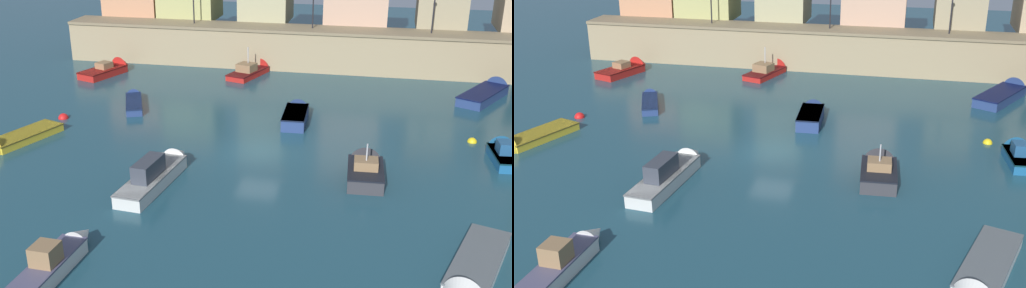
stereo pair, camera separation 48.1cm
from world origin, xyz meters
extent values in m
plane|color=#1E4756|center=(0.00, 0.00, 0.00)|extent=(110.98, 110.98, 0.00)
cube|color=#9E8966|center=(0.00, 20.11, 1.70)|extent=(43.61, 3.22, 3.40)
cube|color=#817053|center=(0.00, 20.11, 3.52)|extent=(43.61, 3.52, 0.24)
cube|color=gray|center=(11.71, 24.24, 5.73)|extent=(4.26, 5.04, 4.67)
cylinder|color=black|center=(-10.16, 20.11, 5.13)|extent=(0.12, 0.12, 2.97)
cylinder|color=black|center=(0.67, 20.11, 5.27)|extent=(0.12, 0.12, 3.26)
cylinder|color=black|center=(10.78, 20.11, 5.07)|extent=(0.12, 0.12, 2.87)
cube|color=#195689|center=(14.46, 1.47, 0.30)|extent=(1.93, 3.37, 0.60)
cone|color=#195689|center=(14.27, 3.48, 0.30)|extent=(1.63, 1.05, 1.55)
cube|color=#0A2E36|center=(14.46, 1.47, 0.56)|extent=(1.96, 3.44, 0.08)
cube|color=navy|center=(14.45, 1.56, 0.94)|extent=(1.27, 1.20, 0.68)
cube|color=#99B7C6|center=(14.40, 2.10, 0.97)|extent=(1.06, 0.16, 0.41)
cube|color=navy|center=(14.57, 13.63, 0.37)|extent=(4.34, 5.84, 0.74)
cone|color=navy|center=(16.22, 16.67, 0.37)|extent=(2.24, 2.08, 1.79)
cube|color=#0C143D|center=(14.57, 13.63, 0.70)|extent=(4.42, 5.96, 0.08)
cube|color=silver|center=(11.50, -10.37, 0.30)|extent=(3.27, 5.58, 0.61)
cube|color=#586064|center=(11.50, -10.37, 0.57)|extent=(3.33, 5.69, 0.08)
cube|color=navy|center=(1.43, 5.56, 0.42)|extent=(1.69, 3.84, 0.85)
cone|color=navy|center=(1.32, 7.93, 0.42)|extent=(1.49, 1.12, 1.44)
cube|color=black|center=(1.43, 5.56, 0.81)|extent=(1.73, 3.92, 0.08)
cube|color=red|center=(-4.33, 16.45, 0.25)|extent=(3.02, 4.73, 0.50)
cone|color=red|center=(-3.49, 19.09, 0.25)|extent=(1.98, 1.68, 1.68)
cube|color=#4E0B0D|center=(-4.33, 16.45, 0.46)|extent=(3.08, 4.83, 0.08)
cube|color=olive|center=(-4.40, 16.23, 0.84)|extent=(1.75, 1.71, 0.67)
cube|color=#99B7C6|center=(-4.19, 16.88, 0.87)|extent=(1.23, 0.44, 0.40)
cylinder|color=#B2B2B7|center=(-4.32, 16.49, 1.52)|extent=(0.08, 0.08, 2.03)
cube|color=silver|center=(-4.52, -5.82, 0.37)|extent=(2.03, 5.89, 0.74)
cone|color=silver|center=(-4.20, -2.30, 0.37)|extent=(1.56, 1.52, 1.44)
cube|color=slate|center=(-4.52, -5.82, 0.70)|extent=(2.07, 6.01, 0.08)
cube|color=#333842|center=(-4.54, -6.13, 1.21)|extent=(1.10, 2.38, 0.94)
cube|color=navy|center=(-10.62, 6.43, 0.27)|extent=(2.68, 4.32, 0.54)
cone|color=navy|center=(-11.66, 8.87, 0.27)|extent=(1.44, 1.50, 1.06)
cube|color=#111F3D|center=(-10.62, 6.43, 0.50)|extent=(2.73, 4.40, 0.08)
cube|color=gold|center=(-14.89, -1.04, 0.25)|extent=(3.17, 5.16, 0.50)
cube|color=brown|center=(-14.89, -1.04, 0.46)|extent=(3.23, 5.26, 0.08)
cube|color=#333338|center=(6.53, -2.76, 0.40)|extent=(2.07, 3.51, 0.81)
cone|color=#333338|center=(6.42, -0.63, 0.40)|extent=(1.84, 1.05, 1.79)
cube|color=black|center=(6.53, -2.76, 0.77)|extent=(2.11, 3.58, 0.08)
cube|color=olive|center=(6.54, -2.80, 1.06)|extent=(1.33, 1.15, 0.51)
cube|color=#99B7C6|center=(6.51, -2.26, 1.09)|extent=(1.15, 0.12, 0.30)
cylinder|color=#B2B2B7|center=(6.54, -2.94, 1.53)|extent=(0.08, 0.08, 1.45)
cube|color=red|center=(-16.59, 13.98, 0.32)|extent=(3.13, 4.57, 0.63)
cone|color=red|center=(-15.75, 16.47, 0.32)|extent=(2.08, 1.69, 1.80)
cube|color=#540C0A|center=(-16.59, 13.98, 0.59)|extent=(3.20, 4.66, 0.08)
cube|color=olive|center=(-16.52, 14.19, 0.89)|extent=(1.39, 1.44, 0.52)
cube|color=#99B7C6|center=(-16.34, 14.74, 0.92)|extent=(0.93, 0.37, 0.31)
cube|color=silver|center=(-5.57, -14.76, 0.36)|extent=(1.34, 4.58, 0.72)
cone|color=silver|center=(-5.47, -11.91, 0.36)|extent=(1.17, 1.31, 1.13)
cube|color=#4E4C69|center=(-5.57, -14.76, 0.68)|extent=(1.36, 4.67, 0.08)
cube|color=olive|center=(-5.57, -14.68, 1.14)|extent=(1.02, 1.06, 0.83)
cube|color=#99B7C6|center=(-5.55, -14.17, 1.18)|extent=(0.89, 0.09, 0.50)
sphere|color=yellow|center=(12.87, 4.47, 0.00)|extent=(0.58, 0.58, 0.58)
sphere|color=red|center=(-14.54, 3.20, 0.00)|extent=(0.71, 0.71, 0.71)
camera|label=1|loc=(7.05, -33.54, 14.36)|focal=43.15mm
camera|label=2|loc=(7.52, -33.43, 14.36)|focal=43.15mm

